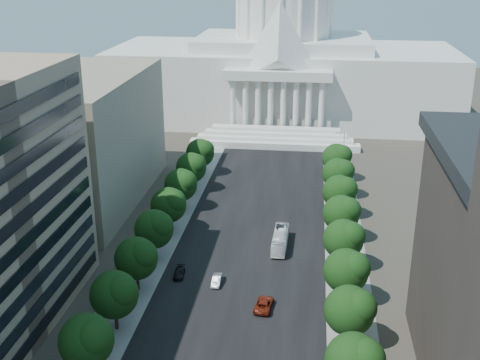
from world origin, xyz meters
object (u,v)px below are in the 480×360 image
at_px(car_silver, 217,280).
at_px(car_red, 264,304).
at_px(car_dark_b, 179,273).
at_px(city_bus, 280,240).

xyz_separation_m(car_silver, car_red, (9.10, -7.04, 0.09)).
distance_m(car_dark_b, city_bus, 22.68).
bearing_deg(car_red, car_dark_b, -22.68).
bearing_deg(city_bus, car_silver, -121.72).
relative_size(car_silver, car_red, 0.75).
height_order(car_red, car_dark_b, car_red).
bearing_deg(car_dark_b, car_silver, -18.53).
relative_size(car_silver, car_dark_b, 0.99).
distance_m(car_silver, city_bus, 19.09).
height_order(car_silver, car_dark_b, car_silver).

